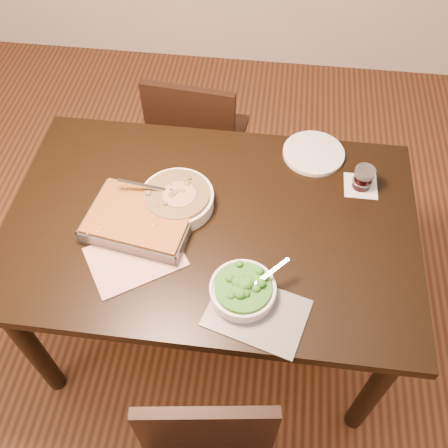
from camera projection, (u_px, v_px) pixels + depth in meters
name	position (u px, v px, depth m)	size (l,w,h in m)	color
ground	(214.00, 320.00, 2.29)	(4.00, 4.00, 0.00)	#452013
table	(211.00, 237.00, 1.77)	(1.40, 0.90, 0.75)	black
magazine_a	(135.00, 257.00, 1.60)	(0.29, 0.21, 0.01)	#9F332D
magazine_b	(257.00, 313.00, 1.48)	(0.29, 0.21, 0.01)	#222229
coaster	(361.00, 186.00, 1.79)	(0.12, 0.12, 0.00)	white
stew_bowl	(177.00, 199.00, 1.71)	(0.28, 0.25, 0.10)	white
broccoli_bowl	(243.00, 290.00, 1.50)	(0.20, 0.20, 0.08)	white
baking_dish	(141.00, 220.00, 1.66)	(0.38, 0.30, 0.06)	silver
wine_tumbler	(363.00, 178.00, 1.75)	(0.07, 0.07, 0.08)	black
dinner_plate	(314.00, 153.00, 1.88)	(0.23, 0.23, 0.02)	silver
chair_far	(197.00, 139.00, 2.33)	(0.43, 0.43, 0.84)	black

